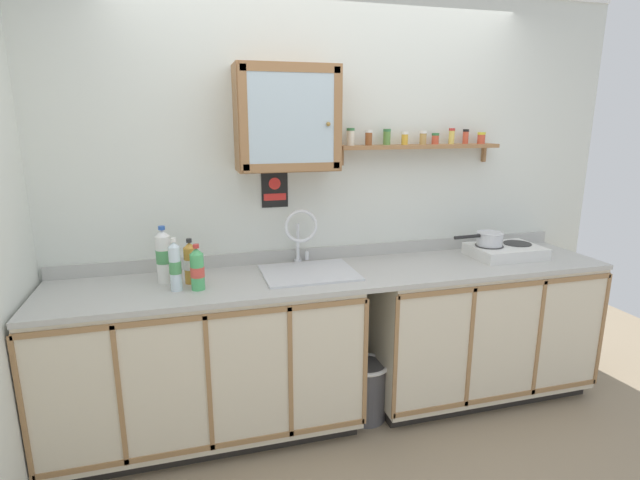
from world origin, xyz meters
The scene contains 17 objects.
floor centered at (0.00, 0.00, 0.00)m, with size 6.39×6.39×0.00m, color gray.
back_wall centered at (0.00, 0.68, 1.34)m, with size 3.99×0.07×2.67m.
lower_cabinet_run centered at (-0.82, 0.35, 0.46)m, with size 1.74×0.63×0.91m.
lower_cabinet_run_right centered at (0.95, 0.35, 0.46)m, with size 1.48×0.63×0.91m.
countertop centered at (0.00, 0.35, 0.93)m, with size 3.35×0.65×0.03m, color #B2B2AD.
backsplash centered at (0.00, 0.65, 0.98)m, with size 3.35×0.02×0.08m, color #B2B2AD.
sink centered at (-0.20, 0.39, 0.94)m, with size 0.54×0.47×0.47m.
hot_plate_stove centered at (1.14, 0.38, 0.98)m, with size 0.45×0.33×0.08m.
saucepan centered at (1.03, 0.40, 1.07)m, with size 0.36×0.17×0.09m.
bottle_soda_green_0 centered at (-0.84, 0.26, 1.05)m, with size 0.07×0.07×0.25m.
bottle_juice_amber_1 centered at (-0.87, 0.38, 1.06)m, with size 0.07×0.07×0.25m.
bottle_opaque_white_2 centered at (-1.01, 0.42, 1.09)m, with size 0.08×0.08×0.32m.
bottle_water_clear_3 centered at (-0.95, 0.28, 1.07)m, with size 0.06×0.06×0.29m.
wall_cabinet centered at (-0.28, 0.53, 1.83)m, with size 0.59×0.28×0.59m.
spice_shelf centered at (0.58, 0.59, 1.67)m, with size 1.08×0.14×0.23m.
warning_sign centered at (-0.34, 0.66, 1.41)m, with size 0.16×0.01×0.23m.
trash_bin centered at (0.13, 0.25, 0.20)m, with size 0.29×0.29×0.38m.
Camera 1 is at (-0.88, -2.29, 1.82)m, focal length 27.40 mm.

